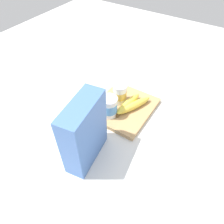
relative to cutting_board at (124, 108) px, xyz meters
The scene contains 6 objects.
ground_plane 0.01m from the cutting_board, ahead, with size 2.40×2.40×0.00m, color silver.
cutting_board is the anchor object (origin of this frame).
cereal_box 0.32m from the cutting_board, behind, with size 0.20×0.08×0.27m, color #4770B7.
yogurt_cup_front 0.10m from the cutting_board, 159.50° to the left, with size 0.07×0.07×0.10m.
yogurt_cup_back 0.07m from the cutting_board, 61.27° to the left, with size 0.07×0.07×0.10m.
banana_bunch 0.04m from the cutting_board, 71.73° to the right, with size 0.19×0.11×0.04m.
Camera 1 is at (-0.64, -0.34, 0.72)m, focal length 33.88 mm.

